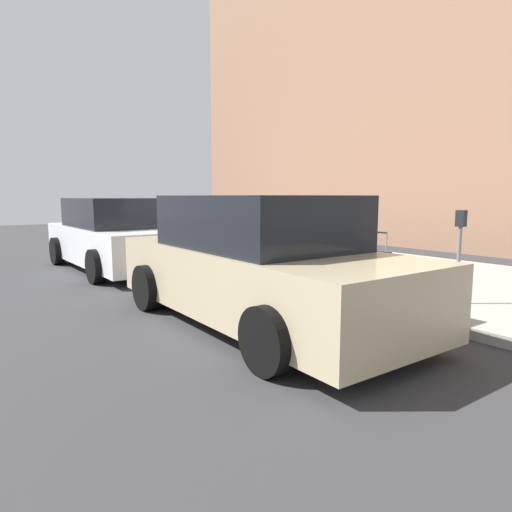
{
  "coord_description": "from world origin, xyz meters",
  "views": [
    {
      "loc": [
        -7.76,
        4.77,
        1.59
      ],
      "look_at": [
        -1.53,
        0.12,
        0.54
      ],
      "focal_mm": 31.1,
      "sensor_mm": 36.0,
      "label": 1
    }
  ],
  "objects": [
    {
      "name": "suitcase_olive_1",
      "position": [
        -2.93,
        -0.75,
        0.46
      ],
      "size": [
        0.38,
        0.24,
        0.97
      ],
      "color": "#59601E",
      "rests_on": "sidewalk_curb"
    },
    {
      "name": "ground_plane",
      "position": [
        0.0,
        0.0,
        0.0
      ],
      "size": [
        40.0,
        40.0,
        0.0
      ],
      "primitive_type": "plane",
      "color": "#333335"
    },
    {
      "name": "sidewalk_curb",
      "position": [
        0.0,
        -2.5,
        0.07
      ],
      "size": [
        18.0,
        5.0,
        0.14
      ],
      "primitive_type": "cube",
      "color": "#9E9B93",
      "rests_on": "ground_plane"
    },
    {
      "name": "suitcase_silver_3",
      "position": [
        -1.87,
        -0.77,
        0.4
      ],
      "size": [
        0.47,
        0.24,
        0.57
      ],
      "color": "#9EA0A8",
      "rests_on": "sidewalk_curb"
    },
    {
      "name": "suitcase_black_5",
      "position": [
        -0.72,
        -0.65,
        0.44
      ],
      "size": [
        0.46,
        0.24,
        0.66
      ],
      "color": "black",
      "rests_on": "sidewalk_curb"
    },
    {
      "name": "parking_meter",
      "position": [
        -4.66,
        -0.96,
        0.97
      ],
      "size": [
        0.12,
        0.09,
        1.27
      ],
      "color": "slate",
      "rests_on": "sidewalk_curb"
    },
    {
      "name": "building_facade_sidewalk_side",
      "position": [
        0.0,
        -8.67,
        6.64
      ],
      "size": [
        24.0,
        3.0,
        13.29
      ],
      "primitive_type": "cube",
      "color": "#936B51",
      "rests_on": "ground_plane"
    },
    {
      "name": "parked_car_beige_0",
      "position": [
        -3.38,
        1.47,
        0.75
      ],
      "size": [
        4.59,
        2.1,
        1.6
      ],
      "color": "tan",
      "rests_on": "ground_plane"
    },
    {
      "name": "suitcase_navy_0",
      "position": [
        -3.49,
        -0.65,
        0.46
      ],
      "size": [
        0.51,
        0.22,
        0.94
      ],
      "color": "navy",
      "rests_on": "sidewalk_curb"
    },
    {
      "name": "suitcase_red_4",
      "position": [
        -1.3,
        -0.7,
        0.45
      ],
      "size": [
        0.46,
        0.21,
        0.68
      ],
      "color": "red",
      "rests_on": "sidewalk_curb"
    },
    {
      "name": "bollard_post",
      "position": [
        1.16,
        -0.56,
        0.59
      ],
      "size": [
        0.16,
        0.16,
        0.89
      ],
      "primitive_type": "cylinder",
      "color": "#333338",
      "rests_on": "sidewalk_curb"
    },
    {
      "name": "suitcase_teal_2",
      "position": [
        -2.42,
        -0.69,
        0.48
      ],
      "size": [
        0.42,
        0.25,
        0.73
      ],
      "color": "#0F606B",
      "rests_on": "sidewalk_curb"
    },
    {
      "name": "suitcase_maroon_6",
      "position": [
        -0.19,
        -0.74,
        0.48
      ],
      "size": [
        0.38,
        0.26,
        0.9
      ],
      "color": "maroon",
      "rests_on": "sidewalk_curb"
    },
    {
      "name": "fire_hydrant",
      "position": [
        0.7,
        -0.71,
        0.58
      ],
      "size": [
        0.39,
        0.21,
        0.84
      ],
      "color": "red",
      "rests_on": "sidewalk_curb"
    },
    {
      "name": "parked_car_white_1",
      "position": [
        1.85,
        1.47,
        0.73
      ],
      "size": [
        4.65,
        1.96,
        1.55
      ],
      "color": "silver",
      "rests_on": "ground_plane"
    }
  ]
}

